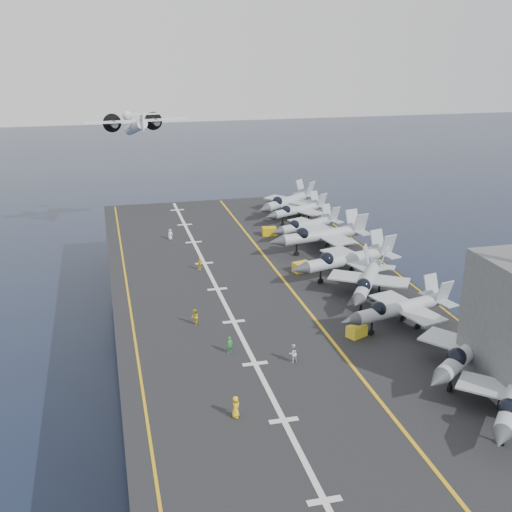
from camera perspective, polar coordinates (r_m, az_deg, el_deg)
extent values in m
plane|color=#142135|center=(86.42, 0.64, -9.02)|extent=(500.00, 500.00, 0.00)
cube|color=#56595E|center=(84.19, 0.65, -6.02)|extent=(36.00, 90.00, 10.00)
cube|color=black|center=(82.14, 0.67, -2.73)|extent=(38.00, 92.00, 0.40)
cube|color=gold|center=(82.81, 2.68, -2.40)|extent=(0.35, 90.00, 0.02)
cube|color=silver|center=(80.86, -3.46, -2.95)|extent=(0.50, 90.00, 0.02)
cube|color=gold|center=(79.81, -11.26, -3.61)|extent=(0.25, 90.00, 0.02)
cube|color=gold|center=(88.23, 12.39, -1.47)|extent=(0.25, 90.00, 0.02)
imported|color=yellow|center=(54.76, -1.82, -13.25)|extent=(1.17, 1.37, 1.92)
imported|color=#268C33|center=(64.82, -2.34, -7.90)|extent=(1.27, 1.14, 1.76)
imported|color=yellow|center=(71.05, -5.46, -5.43)|extent=(0.74, 1.10, 1.83)
imported|color=yellow|center=(87.39, -5.03, -0.70)|extent=(1.22, 1.03, 1.73)
imported|color=white|center=(101.15, -7.63, 1.93)|extent=(1.18, 1.02, 1.66)
imported|color=silver|center=(63.10, 3.30, -8.62)|extent=(1.35, 1.12, 1.93)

